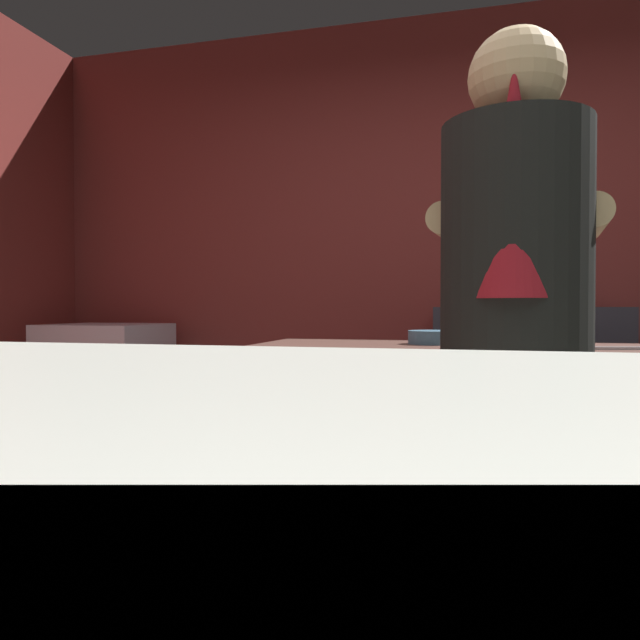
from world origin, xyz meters
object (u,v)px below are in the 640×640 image
mini_fridge (106,408)px  mixing_bowl (433,337)px  bartender (514,339)px  bottle_olive_oil (469,290)px  bottle_vinegar (469,294)px  chefs_knife (607,348)px  bottle_hot_sauce (493,292)px  bottle_soy (499,288)px

mini_fridge → mixing_bowl: (1.92, -0.99, 0.48)m
mini_fridge → bartender: bearing=-35.6°
mini_fridge → bottle_olive_oil: bearing=7.5°
mixing_bowl → bartender: bearing=-67.8°
mixing_bowl → bottle_vinegar: 1.17m
chefs_knife → bottle_hot_sauce: bottle_hot_sauce is taller
bottle_hot_sauce → bottle_olive_oil: 0.22m
bottle_vinegar → bartender: bearing=-86.3°
bartender → chefs_knife: size_ratio=7.09×
bottle_olive_oil → mixing_bowl: bearing=-95.0°
mini_fridge → bottle_soy: bottle_soy is taller
mixing_bowl → bottle_soy: bearing=77.4°
mini_fridge → bottle_vinegar: bearing=4.4°
chefs_knife → bottle_soy: bearing=87.6°
mini_fridge → mixing_bowl: 2.21m
bottle_vinegar → mixing_bowl: bearing=-95.6°
mini_fridge → mixing_bowl: size_ratio=5.97×
bartender → chefs_knife: 0.50m
mixing_bowl → chefs_knife: bearing=-14.8°
mixing_bowl → bottle_vinegar: bottle_vinegar is taller
bottle_olive_oil → bottle_hot_sauce: bearing=-57.9°
mini_fridge → bottle_vinegar: 2.13m
bartender → bottle_olive_oil: size_ratio=7.18×
bottle_vinegar → chefs_knife: bearing=-73.1°
mini_fridge → chefs_knife: bearing=-24.9°
bottle_vinegar → bottle_soy: 0.15m
bartender → bottle_vinegar: 1.70m
chefs_knife → bottle_olive_oil: 1.46m
mixing_bowl → bottle_soy: size_ratio=0.64×
mini_fridge → bottle_hot_sauce: bottle_hot_sauce is taller
bartender → mixing_bowl: bartender is taller
chefs_knife → bottle_vinegar: 1.35m
chefs_knife → bottle_hot_sauce: (-0.27, 1.20, 0.20)m
chefs_knife → bottle_hot_sauce: 1.25m
mixing_bowl → bottle_olive_oil: bottle_olive_oil is taller
mini_fridge → bartender: 2.68m
chefs_knife → mini_fridge: bearing=142.1°
mini_fridge → mixing_bowl: mixing_bowl is taller
bottle_olive_oil → chefs_knife: bearing=-74.3°
bottle_hot_sauce → bottle_vinegar: (-0.12, 0.08, -0.01)m
chefs_knife → bottle_soy: bottle_soy is taller
bottle_olive_oil → bottle_soy: (0.15, -0.09, 0.01)m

